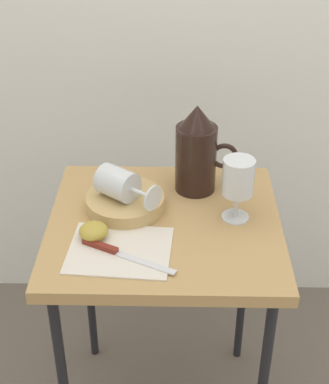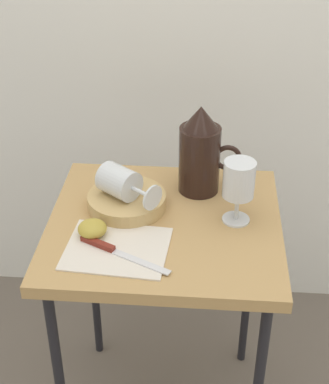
{
  "view_description": "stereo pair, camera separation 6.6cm",
  "coord_description": "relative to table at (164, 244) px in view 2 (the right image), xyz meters",
  "views": [
    {
      "loc": [
        0.02,
        -1.11,
        1.46
      ],
      "look_at": [
        0.0,
        0.0,
        0.75
      ],
      "focal_mm": 55.15,
      "sensor_mm": 36.0,
      "label": 1
    },
    {
      "loc": [
        0.09,
        -1.11,
        1.46
      ],
      "look_at": [
        0.0,
        0.0,
        0.75
      ],
      "focal_mm": 55.15,
      "sensor_mm": 36.0,
      "label": 2
    }
  ],
  "objects": [
    {
      "name": "table",
      "position": [
        0.0,
        0.0,
        0.0
      ],
      "size": [
        0.54,
        0.5,
        0.67
      ],
      "color": "tan",
      "rests_on": "ground_plane"
    },
    {
      "name": "linen_napkin",
      "position": [
        -0.09,
        -0.11,
        0.07
      ],
      "size": [
        0.23,
        0.2,
        0.0
      ],
      "primitive_type": "cube",
      "rotation": [
        0.0,
        0.0,
        -0.08
      ],
      "color": "silver",
      "rests_on": "table"
    },
    {
      "name": "basket_tray",
      "position": [
        -0.09,
        0.05,
        0.08
      ],
      "size": [
        0.19,
        0.19,
        0.03
      ],
      "primitive_type": "cylinder",
      "color": "tan",
      "rests_on": "table"
    },
    {
      "name": "pitcher",
      "position": [
        0.07,
        0.14,
        0.16
      ],
      "size": [
        0.15,
        0.1,
        0.23
      ],
      "color": "black",
      "rests_on": "table"
    },
    {
      "name": "wine_glass_upright",
      "position": [
        0.16,
        0.02,
        0.17
      ],
      "size": [
        0.07,
        0.07,
        0.15
      ],
      "color": "silver",
      "rests_on": "table"
    },
    {
      "name": "wine_glass_tipped_near",
      "position": [
        -0.11,
        0.05,
        0.14
      ],
      "size": [
        0.16,
        0.14,
        0.07
      ],
      "color": "silver",
      "rests_on": "basket_tray"
    },
    {
      "name": "apple_half_left",
      "position": [
        -0.15,
        -0.07,
        0.09
      ],
      "size": [
        0.06,
        0.06,
        0.04
      ],
      "primitive_type": "ellipsoid",
      "color": "#B29938",
      "rests_on": "linen_napkin"
    },
    {
      "name": "knife",
      "position": [
        -0.1,
        -0.12,
        0.08
      ],
      "size": [
        0.21,
        0.11,
        0.01
      ],
      "color": "silver",
      "rests_on": "linen_napkin"
    }
  ]
}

